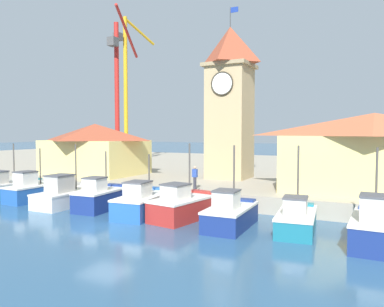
# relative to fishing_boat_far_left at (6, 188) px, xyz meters

# --- Properties ---
(ground_plane) EXTENTS (300.00, 300.00, 0.00)m
(ground_plane) POSITION_rel_fishing_boat_far_left_xyz_m (12.78, -3.51, -0.74)
(ground_plane) COLOR #2D567A
(quay_wharf) EXTENTS (120.00, 40.00, 1.10)m
(quay_wharf) POSITION_rel_fishing_boat_far_left_xyz_m (12.78, 23.33, -0.19)
(quay_wharf) COLOR #A89E89
(quay_wharf) RESTS_ON ground
(fishing_boat_far_left) EXTENTS (2.14, 5.34, 4.17)m
(fishing_boat_far_left) POSITION_rel_fishing_boat_far_left_xyz_m (0.00, 0.00, 0.00)
(fishing_boat_far_left) COLOR #196B7F
(fishing_boat_far_left) RESTS_ON ground
(fishing_boat_left_outer) EXTENTS (2.01, 4.39, 3.86)m
(fishing_boat_left_outer) POSITION_rel_fishing_boat_far_left_xyz_m (3.02, 0.08, 0.04)
(fishing_boat_left_outer) COLOR #2356A8
(fishing_boat_left_outer) RESTS_ON ground
(fishing_boat_left_inner) EXTENTS (2.33, 5.32, 4.21)m
(fishing_boat_left_inner) POSITION_rel_fishing_boat_far_left_xyz_m (6.58, -0.03, -0.02)
(fishing_boat_left_inner) COLOR silver
(fishing_boat_left_inner) RESTS_ON ground
(fishing_boat_mid_left) EXTENTS (2.20, 4.21, 3.79)m
(fishing_boat_mid_left) POSITION_rel_fishing_boat_far_left_xyz_m (9.50, -0.04, 0.05)
(fishing_boat_mid_left) COLOR navy
(fishing_boat_mid_left) RESTS_ON ground
(fishing_boat_center) EXTENTS (2.59, 5.11, 3.68)m
(fishing_boat_center) POSITION_rel_fishing_boat_far_left_xyz_m (12.95, -0.12, 0.03)
(fishing_boat_center) COLOR #2356A8
(fishing_boat_center) RESTS_ON ground
(fishing_boat_mid_right) EXTENTS (2.77, 4.74, 4.41)m
(fishing_boat_mid_right) POSITION_rel_fishing_boat_far_left_xyz_m (15.61, 0.01, 0.04)
(fishing_boat_mid_right) COLOR #AD2823
(fishing_boat_mid_right) RESTS_ON ground
(fishing_boat_right_inner) EXTENTS (2.17, 4.29, 4.36)m
(fishing_boat_right_inner) POSITION_rel_fishing_boat_far_left_xyz_m (18.76, -0.59, -0.01)
(fishing_boat_right_inner) COLOR navy
(fishing_boat_right_inner) RESTS_ON ground
(fishing_boat_right_outer) EXTENTS (2.30, 4.46, 4.37)m
(fishing_boat_right_outer) POSITION_rel_fishing_boat_far_left_xyz_m (22.05, 0.14, -0.07)
(fishing_boat_right_outer) COLOR #196B7F
(fishing_boat_right_outer) RESTS_ON ground
(fishing_boat_far_right) EXTENTS (2.08, 4.39, 4.37)m
(fishing_boat_far_right) POSITION_rel_fishing_boat_far_left_xyz_m (25.64, -0.67, 0.08)
(fishing_boat_far_right) COLOR navy
(fishing_boat_far_right) RESTS_ON ground
(clock_tower) EXTENTS (3.83, 3.83, 14.48)m
(clock_tower) POSITION_rel_fishing_boat_far_left_xyz_m (14.08, 11.15, 7.18)
(clock_tower) COLOR tan
(clock_tower) RESTS_ON quay_wharf
(warehouse_left) EXTENTS (8.97, 6.73, 4.75)m
(warehouse_left) POSITION_rel_fishing_boat_far_left_xyz_m (1.60, 8.31, 2.79)
(warehouse_left) COLOR #E5D17A
(warehouse_left) RESTS_ON quay_wharf
(warehouse_right) EXTENTS (11.44, 5.45, 5.18)m
(warehouse_right) POSITION_rel_fishing_boat_far_left_xyz_m (25.33, 7.43, 3.01)
(warehouse_right) COLOR #E5D17A
(warehouse_right) RESTS_ON quay_wharf
(port_crane_near) EXTENTS (4.07, 9.95, 19.38)m
(port_crane_near) POSITION_rel_fishing_boat_far_left_xyz_m (-3.12, 17.78, 7.37)
(port_crane_near) COLOR maroon
(port_crane_near) RESTS_ON quay_wharf
(port_crane_far) EXTENTS (2.42, 7.20, 19.94)m
(port_crane_far) POSITION_rel_fishing_boat_far_left_xyz_m (-6.49, 23.87, 8.10)
(port_crane_far) COLOR #976E11
(port_crane_far) RESTS_ON quay_wharf
(dock_worker_near_tower) EXTENTS (0.34, 0.22, 1.62)m
(dock_worker_near_tower) POSITION_rel_fishing_boat_far_left_xyz_m (14.31, 4.06, 1.21)
(dock_worker_near_tower) COLOR #33333D
(dock_worker_near_tower) RESTS_ON quay_wharf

